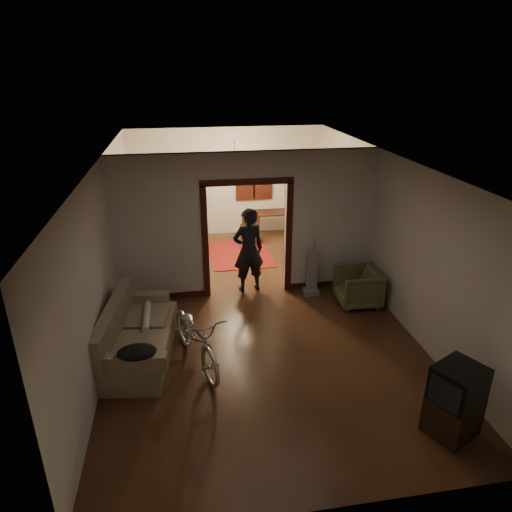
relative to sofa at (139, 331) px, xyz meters
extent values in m
cube|color=#351D10|center=(1.97, 1.18, -0.46)|extent=(5.00, 8.50, 0.01)
cube|color=white|center=(1.97, 1.18, 2.34)|extent=(5.00, 8.50, 0.01)
cube|color=beige|center=(1.97, 5.43, 0.94)|extent=(5.00, 0.02, 2.80)
cube|color=beige|center=(-0.53, 1.18, 0.94)|extent=(0.02, 8.50, 2.80)
cube|color=beige|center=(4.47, 1.18, 0.94)|extent=(0.02, 8.50, 2.80)
cube|color=beige|center=(1.97, 1.93, 0.94)|extent=(5.00, 0.14, 2.80)
cube|color=#35130C|center=(1.97, 1.93, 0.64)|extent=(1.74, 0.20, 2.32)
cube|color=black|center=(2.67, 5.39, 1.09)|extent=(0.98, 0.06, 1.28)
sphere|color=#FFE0A5|center=(1.97, 3.68, 1.89)|extent=(0.24, 0.24, 0.24)
cube|color=silver|center=(3.02, 1.85, 0.79)|extent=(0.08, 0.01, 0.12)
cube|color=#70674A|center=(0.00, 0.00, 0.00)|extent=(1.15, 2.09, 0.92)
cylinder|color=beige|center=(0.10, 0.30, 0.07)|extent=(0.11, 0.86, 0.11)
ellipsoid|color=black|center=(0.05, -0.91, 0.22)|extent=(0.52, 0.39, 0.15)
imported|color=silver|center=(0.85, -0.32, 0.00)|extent=(1.13, 1.86, 0.93)
imported|color=brown|center=(3.95, 1.06, -0.10)|extent=(0.81, 0.79, 0.71)
cube|color=black|center=(3.88, -2.28, -0.21)|extent=(0.72, 0.70, 0.51)
cube|color=black|center=(3.88, -2.28, 0.26)|extent=(0.72, 0.69, 0.48)
cube|color=gray|center=(3.20, 1.58, 0.01)|extent=(0.32, 0.27, 0.93)
imported|color=black|center=(2.00, 1.98, 0.40)|extent=(0.70, 0.52, 1.73)
cube|color=maroon|center=(2.07, 3.88, -0.45)|extent=(1.44, 1.88, 0.01)
cube|color=#202D1B|center=(0.70, 5.11, 0.48)|extent=(1.02, 0.68, 1.88)
sphere|color=#1E5972|center=(0.70, 5.11, 1.48)|extent=(0.29, 0.29, 0.29)
cube|color=black|center=(3.10, 4.82, -0.10)|extent=(1.08, 0.77, 0.72)
cube|color=black|center=(2.40, 4.51, 0.00)|extent=(0.42, 0.42, 0.91)
camera|label=1|loc=(0.78, -6.22, 3.77)|focal=32.00mm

